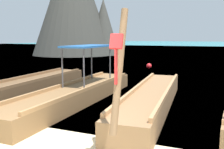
{
  "coord_description": "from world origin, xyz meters",
  "views": [
    {
      "loc": [
        2.85,
        -2.82,
        2.14
      ],
      "look_at": [
        0.0,
        4.04,
        1.05
      ],
      "focal_mm": 41.48,
      "sensor_mm": 36.0,
      "label": 1
    }
  ],
  "objects": [
    {
      "name": "mooring_buoy_far",
      "position": [
        -1.49,
        14.17,
        0.19
      ],
      "size": [
        0.36,
        0.36,
        0.36
      ],
      "color": "red",
      "rests_on": "sea_water"
    },
    {
      "name": "longtail_boat_green_ribbon",
      "position": [
        -3.8,
        4.85,
        0.28
      ],
      "size": [
        1.27,
        7.27,
        2.63
      ],
      "color": "brown",
      "rests_on": "ground"
    },
    {
      "name": "longtail_boat_pink_ribbon",
      "position": [
        -1.37,
        4.31,
        0.32
      ],
      "size": [
        1.16,
        7.14,
        2.43
      ],
      "color": "brown",
      "rests_on": "ground"
    },
    {
      "name": "sea_water",
      "position": [
        0.0,
        62.04,
        0.0
      ],
      "size": [
        120.0,
        120.0,
        0.0
      ],
      "primitive_type": "plane",
      "color": "teal",
      "rests_on": "ground"
    },
    {
      "name": "longtail_boat_red_ribbon",
      "position": [
        1.08,
        4.49,
        0.31
      ],
      "size": [
        1.48,
        6.98,
        2.63
      ],
      "color": "olive",
      "rests_on": "ground"
    }
  ]
}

